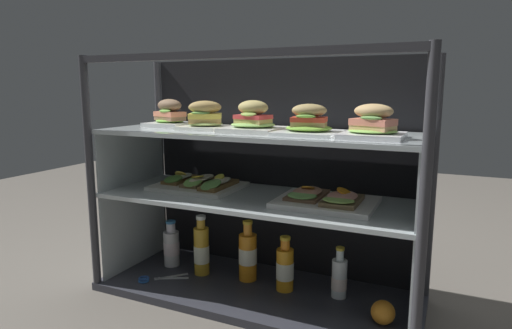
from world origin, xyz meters
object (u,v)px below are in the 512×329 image
object	(u,v)px
plated_roll_sandwich_left_of_center	(253,121)
open_sandwich_tray_mid_left	(325,199)
open_sandwich_tray_left_of_center	(199,183)
juice_bottle_back_right	(202,250)
plated_roll_sandwich_far_right	(170,115)
juice_bottle_back_center	(339,278)
orange_fruit_beside_bottles	(383,312)
plated_roll_sandwich_far_left	(373,125)
plated_roll_sandwich_mid_left	(206,118)
plated_roll_sandwich_mid_right	(309,124)
juice_bottle_front_left_end	(171,247)
juice_bottle_near_post	(248,255)
kitchen_scissors	(151,279)
juice_bottle_front_right_end	(285,268)

from	to	relation	value
plated_roll_sandwich_left_of_center	open_sandwich_tray_mid_left	xyz separation A→B (m)	(0.27, 0.02, -0.27)
open_sandwich_tray_left_of_center	juice_bottle_back_right	distance (m)	0.28
plated_roll_sandwich_far_right	juice_bottle_back_center	bearing A→B (deg)	1.21
orange_fruit_beside_bottles	plated_roll_sandwich_far_left	bearing A→B (deg)	172.14
plated_roll_sandwich_mid_left	plated_roll_sandwich_far_left	world-z (taller)	plated_roll_sandwich_mid_left
open_sandwich_tray_mid_left	open_sandwich_tray_left_of_center	bearing A→B (deg)	175.80
juice_bottle_back_center	plated_roll_sandwich_left_of_center	bearing A→B (deg)	-163.88
plated_roll_sandwich_far_right	juice_bottle_back_center	distance (m)	0.93
plated_roll_sandwich_mid_right	juice_bottle_front_left_end	bearing A→B (deg)	172.74
juice_bottle_near_post	orange_fruit_beside_bottles	size ratio (longest dim) A/B	3.13
juice_bottle_front_left_end	juice_bottle_near_post	xyz separation A→B (m)	(0.37, 0.01, 0.02)
plated_roll_sandwich_mid_left	kitchen_scissors	xyz separation A→B (m)	(-0.20, -0.12, -0.65)
plated_roll_sandwich_mid_left	juice_bottle_front_left_end	bearing A→B (deg)	167.87
open_sandwich_tray_left_of_center	juice_bottle_near_post	xyz separation A→B (m)	(0.21, 0.02, -0.28)
plated_roll_sandwich_left_of_center	juice_bottle_front_right_end	distance (m)	0.58
plated_roll_sandwich_far_right	juice_bottle_front_left_end	world-z (taller)	plated_roll_sandwich_far_right
plated_roll_sandwich_mid_left	plated_roll_sandwich_left_of_center	bearing A→B (deg)	-7.88
orange_fruit_beside_bottles	open_sandwich_tray_left_of_center	bearing A→B (deg)	172.78
open_sandwich_tray_mid_left	juice_bottle_front_left_end	world-z (taller)	open_sandwich_tray_mid_left
plated_roll_sandwich_mid_right	juice_bottle_back_center	world-z (taller)	plated_roll_sandwich_mid_right
plated_roll_sandwich_mid_left	juice_bottle_back_right	bearing A→B (deg)	153.12
juice_bottle_front_left_end	juice_bottle_front_right_end	world-z (taller)	juice_bottle_front_right_end
juice_bottle_front_left_end	juice_bottle_back_center	bearing A→B (deg)	1.08
plated_roll_sandwich_far_left	juice_bottle_back_right	size ratio (longest dim) A/B	0.76
plated_roll_sandwich_far_right	juice_bottle_back_right	bearing A→B (deg)	-7.79
plated_roll_sandwich_mid_right	plated_roll_sandwich_far_left	size ratio (longest dim) A/B	1.09
plated_roll_sandwich_far_left	juice_bottle_near_post	world-z (taller)	plated_roll_sandwich_far_left
plated_roll_sandwich_mid_left	open_sandwich_tray_mid_left	distance (m)	0.55
juice_bottle_back_right	orange_fruit_beside_bottles	world-z (taller)	juice_bottle_back_right
open_sandwich_tray_mid_left	kitchen_scissors	world-z (taller)	open_sandwich_tray_mid_left
open_sandwich_tray_left_of_center	juice_bottle_front_left_end	bearing A→B (deg)	174.28
plated_roll_sandwich_far_right	juice_bottle_front_left_end	size ratio (longest dim) A/B	0.85
juice_bottle_near_post	juice_bottle_front_right_end	world-z (taller)	juice_bottle_near_post
juice_bottle_front_left_end	juice_bottle_back_center	size ratio (longest dim) A/B	1.04
plated_roll_sandwich_mid_right	juice_bottle_back_center	distance (m)	0.59
open_sandwich_tray_mid_left	juice_bottle_back_right	size ratio (longest dim) A/B	1.35
juice_bottle_back_center	orange_fruit_beside_bottles	bearing A→B (deg)	-35.28
plated_roll_sandwich_mid_left	orange_fruit_beside_bottles	distance (m)	0.94
plated_roll_sandwich_mid_left	juice_bottle_back_center	size ratio (longest dim) A/B	0.89
juice_bottle_back_right	kitchen_scissors	world-z (taller)	juice_bottle_back_right
open_sandwich_tray_left_of_center	open_sandwich_tray_mid_left	distance (m)	0.54
plated_roll_sandwich_far_left	orange_fruit_beside_bottles	world-z (taller)	plated_roll_sandwich_far_left
juice_bottle_front_left_end	plated_roll_sandwich_far_left	bearing A→B (deg)	-6.90
plated_roll_sandwich_far_right	juice_bottle_near_post	world-z (taller)	plated_roll_sandwich_far_right
orange_fruit_beside_bottles	juice_bottle_front_right_end	bearing A→B (deg)	166.00
juice_bottle_back_center	plated_roll_sandwich_far_right	bearing A→B (deg)	-178.79
juice_bottle_near_post	juice_bottle_back_right	bearing A→B (deg)	-171.49
plated_roll_sandwich_mid_right	plated_roll_sandwich_far_left	bearing A→B (deg)	-5.82
juice_bottle_back_right	kitchen_scissors	bearing A→B (deg)	-138.04
juice_bottle_front_left_end	juice_bottle_near_post	bearing A→B (deg)	1.17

